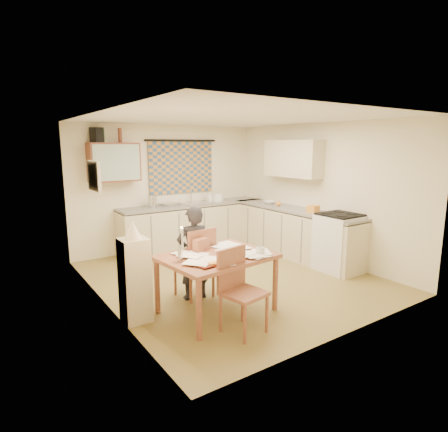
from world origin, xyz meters
TOP-DOWN VIEW (x-y plane):
  - floor at (0.00, 0.00)m, footprint 4.00×4.50m
  - ceiling at (0.00, 0.00)m, footprint 4.00×4.50m
  - wall_back at (0.00, 2.26)m, footprint 4.00×0.02m
  - wall_front at (0.00, -2.26)m, footprint 4.00×0.02m
  - wall_left at (-2.01, 0.00)m, footprint 0.02×4.50m
  - wall_right at (2.01, 0.00)m, footprint 0.02×4.50m
  - window_blind at (0.30, 2.22)m, footprint 1.45×0.03m
  - curtain_rod at (0.30, 2.20)m, footprint 1.60×0.04m
  - wall_cabinet at (-1.15, 2.08)m, footprint 0.90×0.34m
  - wall_cabinet_glass at (-1.15, 1.91)m, footprint 0.84×0.02m
  - upper_cabinet_right at (1.83, 0.55)m, footprint 0.34×1.30m
  - framed_print at (-1.97, 0.40)m, footprint 0.04×0.50m
  - print_canvas at (-1.95, 0.40)m, footprint 0.01×0.42m
  - counter_back at (0.50, 1.95)m, footprint 3.30×0.62m
  - counter_right at (1.70, 0.35)m, footprint 0.62×2.95m
  - stove at (1.70, -0.73)m, footprint 0.63×0.63m
  - sink at (0.46, 1.95)m, footprint 0.57×0.47m
  - tap at (0.46, 2.13)m, footprint 0.04×0.04m
  - dish_rack at (-0.13, 1.95)m, footprint 0.43×0.41m
  - kettle at (-0.49, 1.95)m, footprint 0.21×0.21m
  - mixing_bowl at (1.02, 1.95)m, footprint 0.26×0.26m
  - soap_bottle at (0.83, 2.00)m, footprint 0.12×0.12m
  - bowl at (1.70, 1.05)m, footprint 0.25×0.25m
  - orange_bag at (1.70, -0.13)m, footprint 0.25×0.21m
  - fruit_orange at (1.65, 0.73)m, footprint 0.10×0.10m
  - speaker at (-1.43, 2.08)m, footprint 0.22×0.24m
  - bottle_green at (-1.33, 2.08)m, footprint 0.08×0.08m
  - bottle_brown at (-1.01, 2.08)m, footprint 0.08×0.08m
  - dining_table at (-0.88, -0.92)m, footprint 1.43×1.15m
  - chair_far at (-0.87, -0.34)m, footprint 0.49×0.49m
  - chair_near at (-0.94, -1.54)m, footprint 0.50×0.50m
  - person at (-0.92, -0.40)m, footprint 0.56×0.45m
  - shelf_stand at (-1.84, -0.60)m, footprint 0.32×0.30m
  - lampshade at (-1.84, -0.60)m, footprint 0.20×0.20m
  - letter_rack at (-0.95, -0.65)m, footprint 0.24×0.16m
  - mug at (-0.41, -1.21)m, footprint 0.21×0.21m
  - magazine at (-1.33, -1.23)m, footprint 0.24×0.29m
  - book at (-1.30, -1.09)m, footprint 0.25×0.29m
  - orange_box at (-1.14, -1.27)m, footprint 0.13×0.09m
  - eyeglasses at (-0.68, -1.22)m, footprint 0.13×0.06m
  - candle_holder at (-1.39, -0.91)m, footprint 0.07×0.07m
  - candle at (-1.36, -0.93)m, footprint 0.03×0.03m
  - candle_flame at (-1.37, -0.93)m, footprint 0.02×0.02m
  - papers at (-0.79, -1.00)m, footprint 1.26×0.99m

SIDE VIEW (x-z plane):
  - floor at x=0.00m, z-range -0.02..0.00m
  - chair_near at x=-0.94m, z-range -0.18..0.78m
  - chair_far at x=-0.87m, z-range -0.19..0.81m
  - dining_table at x=-0.88m, z-range 0.00..0.75m
  - counter_right at x=1.70m, z-range -0.01..0.91m
  - counter_back at x=0.50m, z-range -0.01..0.91m
  - stove at x=1.70m, z-range 0.00..0.98m
  - shelf_stand at x=-1.84m, z-range 0.00..1.03m
  - person at x=-0.92m, z-range 0.00..1.30m
  - eyeglasses at x=-0.68m, z-range 0.75..0.77m
  - book at x=-1.30m, z-range 0.75..0.77m
  - magazine at x=-1.33m, z-range 0.75..0.77m
  - papers at x=-0.79m, z-range 0.75..0.78m
  - orange_box at x=-1.14m, z-range 0.75..0.79m
  - mug at x=-0.41m, z-range 0.75..0.84m
  - letter_rack at x=-0.95m, z-range 0.75..0.91m
  - candle_holder at x=-1.39m, z-range 0.75..0.93m
  - sink at x=0.46m, z-range 0.83..0.93m
  - bowl at x=1.70m, z-range 0.92..0.98m
  - dish_rack at x=-0.13m, z-range 0.92..0.98m
  - fruit_orange at x=1.65m, z-range 0.92..1.02m
  - orange_bag at x=1.70m, z-range 0.92..1.04m
  - mixing_bowl at x=1.02m, z-range 0.92..1.08m
  - soap_bottle at x=0.83m, z-range 0.92..1.13m
  - kettle at x=-0.49m, z-range 0.92..1.16m
  - candle at x=-1.36m, z-range 0.93..1.15m
  - tap at x=0.46m, z-range 0.92..1.20m
  - lampshade at x=-1.84m, z-range 1.03..1.25m
  - candle_flame at x=-1.37m, z-range 1.15..1.17m
  - wall_back at x=0.00m, z-range 0.00..2.50m
  - wall_front at x=0.00m, z-range 0.00..2.50m
  - wall_left at x=-2.01m, z-range 0.00..2.50m
  - wall_right at x=2.01m, z-range 0.00..2.50m
  - window_blind at x=0.30m, z-range 1.12..2.17m
  - framed_print at x=-1.97m, z-range 1.50..1.90m
  - print_canvas at x=-1.95m, z-range 1.54..1.86m
  - wall_cabinet at x=-1.15m, z-range 1.45..2.15m
  - wall_cabinet_glass at x=-1.15m, z-range 1.48..2.12m
  - upper_cabinet_right at x=1.83m, z-range 1.50..2.20m
  - curtain_rod at x=0.30m, z-range 2.18..2.22m
  - speaker at x=-1.43m, z-range 2.15..2.41m
  - bottle_green at x=-1.33m, z-range 2.15..2.41m
  - bottle_brown at x=-1.01m, z-range 2.15..2.41m
  - ceiling at x=0.00m, z-range 2.50..2.52m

